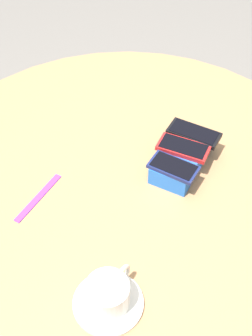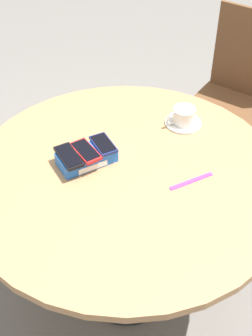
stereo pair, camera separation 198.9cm
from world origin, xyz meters
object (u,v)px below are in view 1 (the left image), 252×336
(phone_black, at_px, (194,133))
(phone_red, at_px, (183,148))
(phone_box, at_px, (182,157))
(phone_navy, at_px, (174,167))
(coffee_cup, at_px, (108,293))
(saucer, at_px, (108,303))
(lanyard_strap, at_px, (38,197))
(round_table, at_px, (126,194))

(phone_black, xyz_separation_m, phone_red, (0.06, 0.00, -0.00))
(phone_box, xyz_separation_m, phone_red, (-0.00, -0.00, 0.03))
(phone_navy, xyz_separation_m, coffee_cup, (0.36, 0.06, -0.02))
(saucer, bearing_deg, phone_navy, -169.93)
(phone_box, xyz_separation_m, lanyard_strap, (0.30, -0.23, -0.02))
(round_table, xyz_separation_m, phone_red, (-0.11, 0.10, 0.14))
(phone_red, relative_size, phone_navy, 1.13)
(phone_red, bearing_deg, phone_box, 35.48)
(saucer, height_order, lanyard_strap, saucer)
(phone_black, height_order, saucer, phone_black)
(phone_box, xyz_separation_m, coffee_cup, (0.43, 0.08, 0.02))
(phone_navy, distance_m, saucer, 0.37)
(phone_navy, relative_size, coffee_cup, 1.03)
(phone_black, relative_size, phone_red, 1.02)
(saucer, height_order, coffee_cup, coffee_cup)
(coffee_cup, relative_size, lanyard_strap, 0.71)
(round_table, distance_m, phone_black, 0.25)
(coffee_cup, bearing_deg, phone_red, -169.72)
(phone_red, height_order, saucer, phone_red)
(phone_navy, height_order, coffee_cup, coffee_cup)
(lanyard_strap, bearing_deg, phone_red, 142.89)
(phone_box, xyz_separation_m, phone_navy, (0.07, 0.01, 0.03))
(phone_black, xyz_separation_m, phone_navy, (0.14, 0.02, -0.00))
(phone_navy, xyz_separation_m, lanyard_strap, (0.23, -0.25, -0.05))
(lanyard_strap, bearing_deg, phone_black, 148.47)
(phone_navy, bearing_deg, round_table, -70.03)
(coffee_cup, bearing_deg, phone_navy, -169.86)
(round_table, relative_size, phone_red, 8.12)
(saucer, relative_size, lanyard_strap, 0.85)
(phone_red, xyz_separation_m, lanyard_strap, (0.31, -0.23, -0.06))
(round_table, relative_size, lanyard_strap, 6.67)
(phone_box, distance_m, coffee_cup, 0.44)
(phone_black, bearing_deg, saucer, 9.44)
(coffee_cup, bearing_deg, lanyard_strap, -112.48)
(round_table, distance_m, phone_box, 0.19)
(lanyard_strap, bearing_deg, saucer, 67.12)
(saucer, bearing_deg, coffee_cup, -179.86)
(phone_black, height_order, coffee_cup, coffee_cup)
(saucer, xyz_separation_m, coffee_cup, (-0.00, -0.00, 0.04))
(round_table, height_order, coffee_cup, coffee_cup)
(round_table, height_order, phone_box, phone_box)
(phone_black, bearing_deg, round_table, -28.27)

